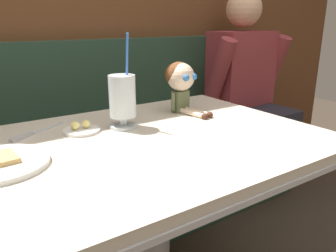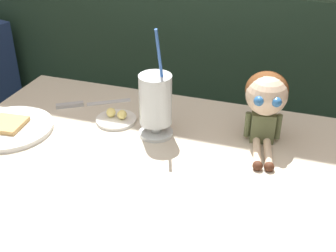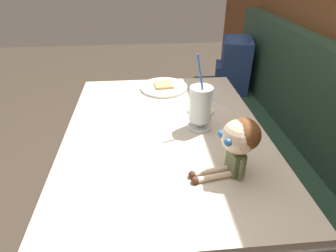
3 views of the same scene
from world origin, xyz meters
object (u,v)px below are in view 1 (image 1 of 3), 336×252
object	(u,v)px
seated_doll	(181,80)
butter_saucer	(81,129)
milkshake_glass	(122,98)
butter_knife	(30,134)
diner_patron	(244,80)

from	to	relation	value
seated_doll	butter_saucer	bearing A→B (deg)	-176.15
milkshake_glass	seated_doll	xyz separation A→B (m)	(0.29, 0.06, 0.03)
milkshake_glass	butter_knife	xyz separation A→B (m)	(-0.29, 0.09, -0.10)
butter_saucer	butter_knife	size ratio (longest dim) A/B	0.58
butter_knife	diner_patron	distance (m)	1.37
milkshake_glass	seated_doll	bearing A→B (deg)	12.32
butter_saucer	diner_patron	world-z (taller)	diner_patron
butter_knife	seated_doll	world-z (taller)	seated_doll
seated_doll	diner_patron	size ratio (longest dim) A/B	0.28
seated_doll	milkshake_glass	bearing A→B (deg)	-167.68
butter_saucer	milkshake_glass	bearing A→B (deg)	-13.85
butter_knife	seated_doll	xyz separation A→B (m)	(0.57, -0.03, 0.12)
butter_saucer	diner_patron	xyz separation A→B (m)	(1.18, 0.41, -0.01)
milkshake_glass	butter_saucer	world-z (taller)	milkshake_glass
milkshake_glass	diner_patron	distance (m)	1.14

